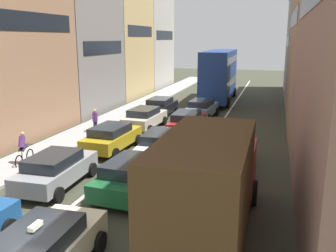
% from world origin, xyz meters
% --- Properties ---
extents(sidewalk_left, '(2.60, 64.00, 0.14)m').
position_xyz_m(sidewalk_left, '(-6.70, 20.00, 0.07)').
color(sidewalk_left, '#999999').
rests_on(sidewalk_left, ground).
extents(lane_stripe_left, '(0.16, 60.00, 0.01)m').
position_xyz_m(lane_stripe_left, '(-1.70, 20.00, 0.01)').
color(lane_stripe_left, silver).
rests_on(lane_stripe_left, ground).
extents(lane_stripe_right, '(0.16, 60.00, 0.01)m').
position_xyz_m(lane_stripe_right, '(1.70, 20.00, 0.01)').
color(lane_stripe_right, silver).
rests_on(lane_stripe_right, ground).
extents(building_row_left, '(7.20, 43.90, 13.79)m').
position_xyz_m(building_row_left, '(-12.00, 21.52, 6.33)').
color(building_row_left, '#936B5B').
rests_on(building_row_left, ground).
extents(removalist_box_truck, '(2.72, 7.71, 3.58)m').
position_xyz_m(removalist_box_truck, '(3.70, 3.92, 1.97)').
color(removalist_box_truck, '#A51E1E').
rests_on(removalist_box_truck, ground).
extents(taxi_centre_lane_front, '(2.16, 4.35, 1.66)m').
position_xyz_m(taxi_centre_lane_front, '(-0.16, 0.74, 0.80)').
color(taxi_centre_lane_front, beige).
rests_on(taxi_centre_lane_front, ground).
extents(sedan_centre_lane_second, '(2.26, 4.40, 1.49)m').
position_xyz_m(sedan_centre_lane_second, '(0.04, 6.54, 0.80)').
color(sedan_centre_lane_second, '#19592D').
rests_on(sedan_centre_lane_second, ground).
extents(wagon_left_lane_second, '(2.16, 4.35, 1.49)m').
position_xyz_m(wagon_left_lane_second, '(-3.31, 6.28, 0.80)').
color(wagon_left_lane_second, gray).
rests_on(wagon_left_lane_second, ground).
extents(hatchback_centre_lane_third, '(2.21, 4.37, 1.49)m').
position_xyz_m(hatchback_centre_lane_third, '(-0.13, 11.23, 0.80)').
color(hatchback_centre_lane_third, silver).
rests_on(hatchback_centre_lane_third, ground).
extents(sedan_left_lane_third, '(2.24, 4.39, 1.49)m').
position_xyz_m(sedan_left_lane_third, '(-3.24, 11.76, 0.80)').
color(sedan_left_lane_third, '#B29319').
rests_on(sedan_left_lane_third, ground).
extents(coupe_centre_lane_fourth, '(2.13, 4.33, 1.49)m').
position_xyz_m(coupe_centre_lane_fourth, '(-0.08, 16.72, 0.80)').
color(coupe_centre_lane_fourth, '#A51E1E').
rests_on(coupe_centre_lane_fourth, ground).
extents(sedan_left_lane_fourth, '(2.24, 4.39, 1.49)m').
position_xyz_m(sedan_left_lane_fourth, '(-3.24, 17.22, 0.80)').
color(sedan_left_lane_fourth, beige).
rests_on(sedan_left_lane_fourth, ground).
extents(sedan_centre_lane_fifth, '(2.23, 4.38, 1.49)m').
position_xyz_m(sedan_centre_lane_fifth, '(-0.09, 21.83, 0.80)').
color(sedan_centre_lane_fifth, '#759EB7').
rests_on(sedan_centre_lane_fifth, ground).
extents(sedan_left_lane_fifth, '(2.08, 4.31, 1.49)m').
position_xyz_m(sedan_left_lane_fifth, '(-3.50, 21.75, 0.80)').
color(sedan_left_lane_fifth, black).
rests_on(sedan_left_lane_fifth, ground).
extents(sedan_right_lane_behind_truck, '(2.15, 4.34, 1.49)m').
position_xyz_m(sedan_right_lane_behind_truck, '(3.27, 10.89, 0.80)').
color(sedan_right_lane_behind_truck, '#194C8C').
rests_on(sedan_right_lane_behind_truck, ground).
extents(bus_mid_queue_primary, '(3.01, 10.56, 5.06)m').
position_xyz_m(bus_mid_queue_primary, '(0.02, 30.02, 2.83)').
color(bus_mid_queue_primary, navy).
rests_on(bus_mid_queue_primary, ground).
extents(cyclist_on_sidewalk, '(0.50, 1.72, 1.72)m').
position_xyz_m(cyclist_on_sidewalk, '(-6.44, 8.25, 0.85)').
color(cyclist_on_sidewalk, black).
rests_on(cyclist_on_sidewalk, ground).
extents(pedestrian_mid_sidewalk, '(0.34, 0.54, 1.66)m').
position_xyz_m(pedestrian_mid_sidewalk, '(-5.97, 15.05, 0.95)').
color(pedestrian_mid_sidewalk, '#262D47').
rests_on(pedestrian_mid_sidewalk, ground).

